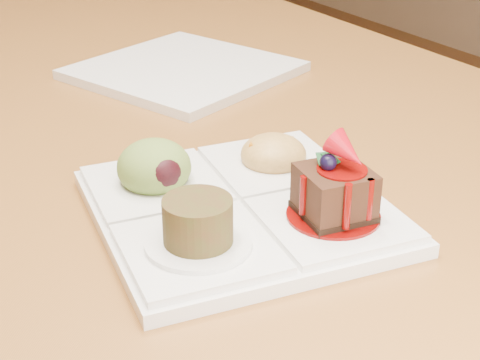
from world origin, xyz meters
TOP-DOWN VIEW (x-y plane):
  - dining_table at (0.00, 0.00)m, footprint 1.00×1.80m
  - sampler_plate at (0.02, -0.39)m, footprint 0.26×0.26m
  - second_plate at (0.15, -0.04)m, footprint 0.30×0.30m

SIDE VIEW (x-z plane):
  - dining_table at x=0.00m, z-range 0.31..1.06m
  - second_plate at x=0.15m, z-range 0.75..0.76m
  - sampler_plate at x=0.02m, z-range 0.72..0.81m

